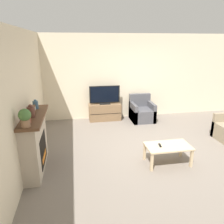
{
  "coord_description": "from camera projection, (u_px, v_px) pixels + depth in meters",
  "views": [
    {
      "loc": [
        -1.87,
        -4.49,
        2.43
      ],
      "look_at": [
        -1.01,
        0.37,
        0.85
      ],
      "focal_mm": 35.0,
      "sensor_mm": 36.0,
      "label": 1
    }
  ],
  "objects": [
    {
      "name": "ground_plane",
      "position": [
        156.0,
        148.0,
        5.26
      ],
      "size": [
        24.0,
        24.0,
        0.0
      ],
      "primitive_type": "plane",
      "color": "slate"
    },
    {
      "name": "wall_back",
      "position": [
        131.0,
        77.0,
        7.17
      ],
      "size": [
        12.0,
        0.06,
        2.7
      ],
      "color": "beige",
      "rests_on": "ground"
    },
    {
      "name": "wall_left",
      "position": [
        24.0,
        99.0,
        4.37
      ],
      "size": [
        0.06,
        12.0,
        2.7
      ],
      "color": "beige",
      "rests_on": "ground"
    },
    {
      "name": "fireplace",
      "position": [
        35.0,
        142.0,
        4.25
      ],
      "size": [
        0.41,
        1.43,
        1.12
      ],
      "color": "#B7A893",
      "rests_on": "ground"
    },
    {
      "name": "mantel_vase_left",
      "position": [
        28.0,
        118.0,
        3.66
      ],
      "size": [
        0.1,
        0.1,
        0.19
      ],
      "color": "#994C3D",
      "rests_on": "fireplace"
    },
    {
      "name": "mantel_vase_centre_left",
      "position": [
        31.0,
        111.0,
        3.95
      ],
      "size": [
        0.14,
        0.14,
        0.24
      ],
      "color": "#512D23",
      "rests_on": "fireplace"
    },
    {
      "name": "mantel_vase_right",
      "position": [
        36.0,
        105.0,
        4.46
      ],
      "size": [
        0.11,
        0.11,
        0.2
      ],
      "color": "#385670",
      "rests_on": "fireplace"
    },
    {
      "name": "mantel_clock",
      "position": [
        33.0,
        109.0,
        4.2
      ],
      "size": [
        0.08,
        0.11,
        0.15
      ],
      "color": "brown",
      "rests_on": "fireplace"
    },
    {
      "name": "potted_plant",
      "position": [
        25.0,
        117.0,
        3.47
      ],
      "size": [
        0.2,
        0.2,
        0.3
      ],
      "color": "#936B4C",
      "rests_on": "fireplace"
    },
    {
      "name": "tv_stand",
      "position": [
        105.0,
        112.0,
        7.09
      ],
      "size": [
        1.02,
        0.41,
        0.54
      ],
      "color": "brown",
      "rests_on": "ground"
    },
    {
      "name": "tv",
      "position": [
        105.0,
        96.0,
        6.92
      ],
      "size": [
        0.97,
        0.18,
        0.59
      ],
      "color": "black",
      "rests_on": "tv_stand"
    },
    {
      "name": "armchair",
      "position": [
        142.0,
        112.0,
        7.06
      ],
      "size": [
        0.7,
        0.76,
        0.82
      ],
      "color": "#4C4C51",
      "rests_on": "ground"
    },
    {
      "name": "coffee_table",
      "position": [
        168.0,
        148.0,
        4.5
      ],
      "size": [
        0.92,
        0.52,
        0.41
      ],
      "color": "#CCB289",
      "rests_on": "ground"
    },
    {
      "name": "remote",
      "position": [
        160.0,
        145.0,
        4.46
      ],
      "size": [
        0.06,
        0.15,
        0.02
      ],
      "rotation": [
        0.0,
        0.0,
        -0.17
      ],
      "color": "black",
      "rests_on": "coffee_table"
    }
  ]
}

